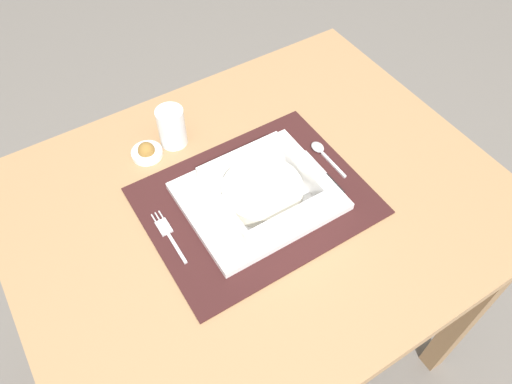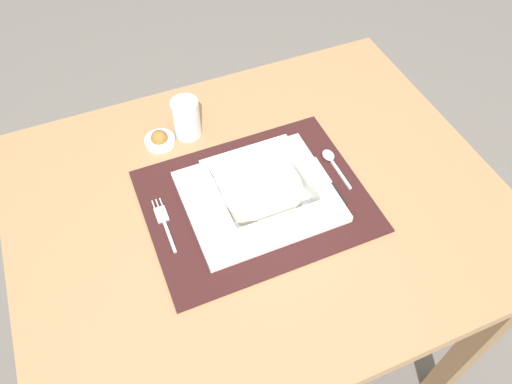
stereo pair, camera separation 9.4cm
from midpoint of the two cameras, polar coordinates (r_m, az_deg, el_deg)
name	(u,v)px [view 1 (the left image)]	position (r m, az deg, el deg)	size (l,w,h in m)	color
ground_plane	(257,343)	(1.63, -1.55, -17.16)	(6.00, 6.00, 0.00)	slate
dining_table	(258,230)	(1.06, -2.30, -4.62)	(0.95, 0.76, 0.76)	#A37A51
placemat	(256,201)	(0.96, -2.79, -1.22)	(0.42, 0.33, 0.00)	#381919
serving_plate	(259,198)	(0.95, -2.42, -0.88)	(0.28, 0.24, 0.02)	white
porridge_bowl	(262,192)	(0.93, -2.16, -0.16)	(0.18, 0.18, 0.06)	white
fork	(167,233)	(0.94, -13.04, -4.81)	(0.02, 0.13, 0.00)	silver
spoon	(321,151)	(1.04, 4.94, 4.63)	(0.02, 0.11, 0.01)	silver
butter_knife	(325,175)	(1.00, 5.29, 1.78)	(0.01, 0.13, 0.01)	black
drinking_glass	(172,129)	(1.06, -12.21, 7.01)	(0.06, 0.06, 0.09)	white
condiment_saucer	(147,152)	(1.07, -14.99, 4.36)	(0.06, 0.06, 0.04)	white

